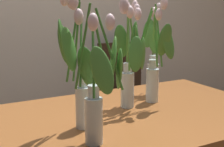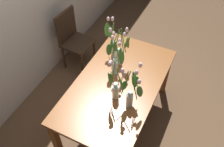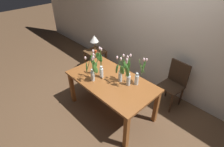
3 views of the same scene
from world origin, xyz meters
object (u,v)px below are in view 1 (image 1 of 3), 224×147
object	(u,v)px
dining_table	(115,134)
tulip_vase_3	(153,63)
tulip_vase_2	(151,59)
dining_chair	(125,92)
tulip_vase_1	(97,86)
tulip_vase_0	(78,79)
tulip_vase_4	(130,69)

from	to	relation	value
dining_table	tulip_vase_3	bearing A→B (deg)	33.17
tulip_vase_2	dining_chair	xyz separation A→B (m)	(0.40, 0.93, -0.45)
dining_table	tulip_vase_1	distance (m)	0.45
tulip_vase_0	tulip_vase_3	bearing A→B (deg)	28.44
tulip_vase_4	dining_chair	distance (m)	1.17
tulip_vase_4	tulip_vase_3	bearing A→B (deg)	32.97
dining_table	tulip_vase_3	size ratio (longest dim) A/B	3.06
tulip_vase_4	dining_chair	bearing A→B (deg)	60.28
tulip_vase_0	tulip_vase_2	size ratio (longest dim) A/B	1.04
dining_chair	tulip_vase_4	bearing A→B (deg)	-119.72
dining_table	tulip_vase_0	xyz separation A→B (m)	(-0.21, -0.07, 0.31)
tulip_vase_1	tulip_vase_4	bearing A→B (deg)	43.96
tulip_vase_1	dining_table	bearing A→B (deg)	49.12
tulip_vase_0	dining_chair	world-z (taller)	tulip_vase_0
tulip_vase_2	tulip_vase_3	xyz separation A→B (m)	(0.12, 0.15, -0.05)
tulip_vase_2	tulip_vase_4	xyz separation A→B (m)	(-0.14, -0.02, -0.03)
tulip_vase_3	dining_chair	world-z (taller)	tulip_vase_3
dining_table	tulip_vase_2	world-z (taller)	tulip_vase_2
tulip_vase_2	tulip_vase_3	bearing A→B (deg)	52.03
tulip_vase_2	tulip_vase_3	distance (m)	0.20
tulip_vase_1	dining_chair	size ratio (longest dim) A/B	0.60
tulip_vase_3	dining_chair	bearing A→B (deg)	70.19
tulip_vase_0	dining_chair	distance (m)	1.49
tulip_vase_2	dining_table	bearing A→B (deg)	-158.73
tulip_vase_2	tulip_vase_4	distance (m)	0.15
tulip_vase_2	dining_chair	world-z (taller)	tulip_vase_2
tulip_vase_2	tulip_vase_3	world-z (taller)	tulip_vase_2
tulip_vase_0	tulip_vase_3	xyz separation A→B (m)	(0.61, 0.33, -0.04)
tulip_vase_1	tulip_vase_4	size ratio (longest dim) A/B	1.06
dining_table	tulip_vase_4	distance (m)	0.33
tulip_vase_2	tulip_vase_4	world-z (taller)	tulip_vase_2
tulip_vase_1	tulip_vase_3	distance (m)	0.79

